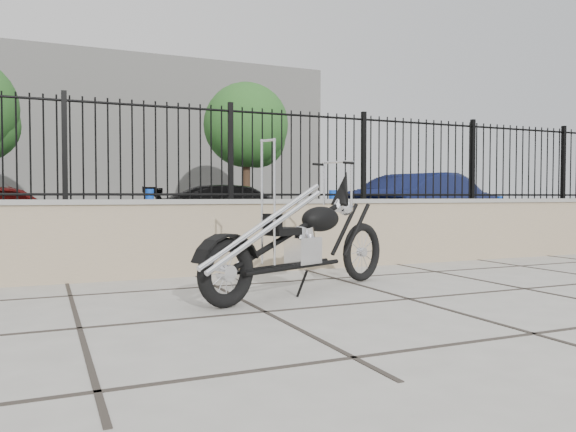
% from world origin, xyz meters
% --- Properties ---
extents(ground_plane, '(90.00, 90.00, 0.00)m').
position_xyz_m(ground_plane, '(0.00, 0.00, 0.00)').
color(ground_plane, '#99968E').
rests_on(ground_plane, ground).
extents(parking_lot, '(30.00, 30.00, 0.00)m').
position_xyz_m(parking_lot, '(0.00, 12.50, 0.00)').
color(parking_lot, black).
rests_on(parking_lot, ground).
extents(retaining_wall, '(14.00, 0.36, 0.96)m').
position_xyz_m(retaining_wall, '(0.00, 2.50, 0.48)').
color(retaining_wall, gray).
rests_on(retaining_wall, ground_plane).
extents(iron_fence, '(14.00, 0.08, 1.20)m').
position_xyz_m(iron_fence, '(0.00, 2.50, 1.56)').
color(iron_fence, black).
rests_on(iron_fence, retaining_wall).
extents(background_building, '(22.00, 6.00, 8.00)m').
position_xyz_m(background_building, '(0.00, 26.50, 4.00)').
color(background_building, beige).
rests_on(background_building, ground_plane).
extents(chopper_motorcycle, '(2.58, 1.48, 1.57)m').
position_xyz_m(chopper_motorcycle, '(-0.84, 0.71, 0.79)').
color(chopper_motorcycle, black).
rests_on(chopper_motorcycle, ground_plane).
extents(car_red, '(4.00, 2.47, 1.27)m').
position_xyz_m(car_red, '(-3.96, 6.91, 0.64)').
color(car_red, '#4D0C0B').
rests_on(car_red, parking_lot).
extents(car_black, '(4.67, 2.95, 1.26)m').
position_xyz_m(car_black, '(0.99, 7.82, 0.63)').
color(car_black, black).
rests_on(car_black, parking_lot).
extents(car_blue, '(5.04, 3.05, 1.57)m').
position_xyz_m(car_blue, '(5.93, 7.21, 0.78)').
color(car_blue, '#10173E').
rests_on(car_blue, parking_lot).
extents(bollard_a, '(0.18, 0.18, 1.11)m').
position_xyz_m(bollard_a, '(-1.69, 4.51, 0.56)').
color(bollard_a, '#0B29A6').
rests_on(bollard_a, ground_plane).
extents(bollard_b, '(0.17, 0.17, 1.12)m').
position_xyz_m(bollard_b, '(1.94, 5.19, 0.56)').
color(bollard_b, blue).
rests_on(bollard_b, ground_plane).
extents(bollard_c, '(0.14, 0.14, 1.00)m').
position_xyz_m(bollard_c, '(6.28, 5.25, 0.50)').
color(bollard_c, '#0B1DA9').
rests_on(bollard_c, ground_plane).
extents(tree_right, '(3.40, 3.40, 5.73)m').
position_xyz_m(tree_right, '(4.30, 16.93, 4.01)').
color(tree_right, '#382619').
rests_on(tree_right, ground_plane).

